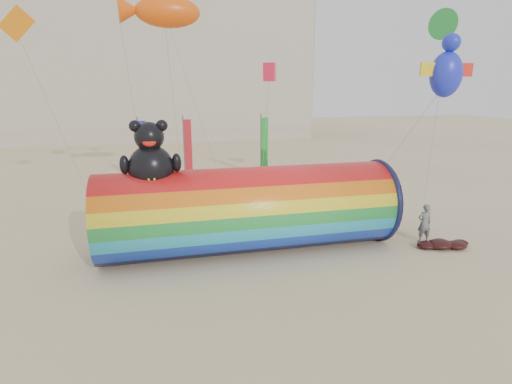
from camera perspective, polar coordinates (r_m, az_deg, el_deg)
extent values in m
plane|color=#CCB58C|center=(18.26, -0.40, -8.57)|extent=(160.00, 160.00, 0.00)
cube|color=#B7AD99|center=(62.91, -22.17, 16.13)|extent=(60.00, 15.00, 20.00)
cube|color=#28303D|center=(55.46, -23.31, 16.89)|extent=(59.50, 0.12, 17.00)
cylinder|color=red|center=(17.96, -0.99, -2.49)|extent=(13.08, 3.81, 3.81)
torus|color=#0F1438|center=(20.31, 16.92, -1.11)|extent=(0.26, 4.00, 4.00)
cylinder|color=black|center=(20.39, 17.29, -1.08)|extent=(0.07, 3.78, 3.78)
ellipsoid|color=black|center=(17.04, -14.74, 3.28)|extent=(1.86, 1.67, 1.96)
ellipsoid|color=#FCFF1A|center=(16.48, -14.73, 2.51)|extent=(0.96, 0.42, 0.84)
sphere|color=black|center=(16.85, -15.03, 7.64)|extent=(1.20, 1.20, 1.20)
sphere|color=black|center=(16.82, -16.92, 8.99)|extent=(0.48, 0.48, 0.48)
sphere|color=black|center=(16.80, -13.32, 9.22)|extent=(0.48, 0.48, 0.48)
ellipsoid|color=red|center=(16.38, -15.01, 6.88)|extent=(0.53, 0.19, 0.34)
ellipsoid|color=black|center=(16.95, -18.29, 3.71)|extent=(0.39, 0.39, 0.78)
ellipsoid|color=black|center=(16.91, -11.28, 4.14)|extent=(0.39, 0.39, 0.78)
imported|color=slate|center=(20.71, 22.92, -4.12)|extent=(0.73, 0.51, 1.89)
ellipsoid|color=#3D0C0B|center=(20.44, 24.82, -6.79)|extent=(1.17, 0.99, 0.41)
ellipsoid|color=#3D0C0B|center=(20.74, 26.68, -6.79)|extent=(0.99, 0.84, 0.34)
ellipsoid|color=#3D0C0B|center=(20.21, 23.20, -6.99)|extent=(0.91, 0.77, 0.32)
ellipsoid|color=#3D0C0B|center=(20.93, 24.77, -6.49)|extent=(0.78, 0.66, 0.27)
ellipsoid|color=#3D0C0B|center=(21.28, 27.18, -6.45)|extent=(0.73, 0.62, 0.25)
cylinder|color=#59595E|center=(30.77, -16.29, 5.45)|extent=(0.10, 0.10, 5.20)
cube|color=#221AC9|center=(30.75, -15.72, 5.57)|extent=(0.56, 0.06, 4.50)
cylinder|color=#59595E|center=(31.37, -10.21, 5.96)|extent=(0.10, 0.10, 5.20)
cube|color=red|center=(31.38, -9.65, 6.09)|extent=(0.56, 0.06, 4.50)
cylinder|color=#59595E|center=(33.05, 0.71, 6.62)|extent=(0.10, 0.10, 5.20)
cube|color=green|center=(33.12, 1.23, 6.72)|extent=(0.56, 0.06, 4.50)
ellipsoid|color=#1C29C9|center=(21.36, 25.52, 14.91)|extent=(1.57, 1.22, 2.10)
ellipsoid|color=#EE540C|center=(24.72, -12.50, 23.83)|extent=(3.59, 1.69, 1.69)
cone|color=green|center=(24.60, 25.83, 20.63)|extent=(1.54, 1.54, 1.38)
cube|color=red|center=(26.15, 1.94, 16.75)|extent=(0.70, 0.70, 1.12)
cube|color=orange|center=(24.29, -31.01, 19.93)|extent=(1.02, 0.06, 1.43)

